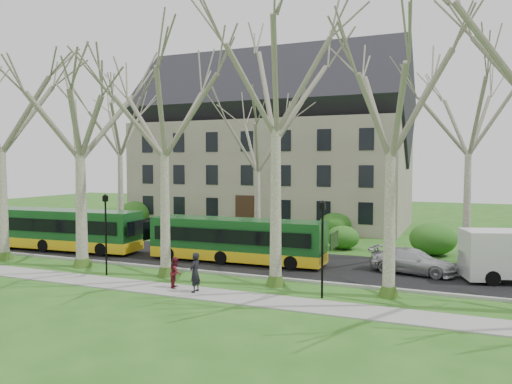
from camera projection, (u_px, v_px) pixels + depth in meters
ground at (214, 281)px, 25.64m from camera, size 120.00×120.00×0.00m
sidewalk at (189, 292)px, 23.33m from camera, size 70.00×2.00×0.06m
road at (255, 261)px, 30.70m from camera, size 80.00×8.00×0.06m
curb at (226, 274)px, 27.01m from camera, size 80.00×0.25×0.14m
building at (271, 143)px, 49.60m from camera, size 26.50×12.20×16.00m
tree_row_verge at (216, 145)px, 25.51m from camera, size 49.00×7.00×14.00m
tree_row_far at (267, 164)px, 35.94m from camera, size 33.00×7.00×12.00m
lamp_row at (204, 234)px, 24.57m from camera, size 36.22×0.22×4.30m
hedges at (242, 226)px, 40.27m from camera, size 30.60×8.60×2.00m
bus_lead at (62, 229)px, 34.49m from camera, size 11.67×3.10×2.89m
bus_follow at (237, 240)px, 30.26m from camera, size 10.87×2.47×2.71m
sedan at (413, 261)px, 27.15m from camera, size 4.88×2.77×1.33m
pedestrian_a at (195, 272)px, 23.18m from camera, size 0.44×0.67×1.85m
pedestrian_b at (176, 272)px, 24.05m from camera, size 0.76×0.86×1.47m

